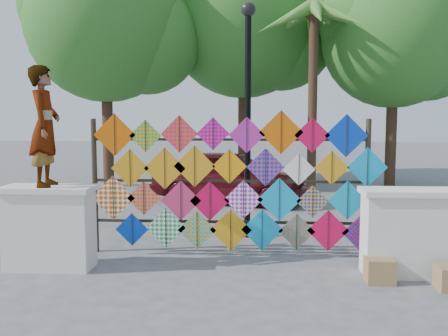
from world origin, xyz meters
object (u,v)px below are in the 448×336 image
Objects in this scene: sedan at (229,176)px; vendor_woman at (45,126)px; kite_rack at (233,184)px; lamppost at (248,98)px.

vendor_woman is at bearing 174.83° from sedan.
kite_rack is 2.73× the size of vendor_woman.
vendor_woman is 0.41× the size of lamppost.
kite_rack is 1.11× the size of lamppost.
vendor_woman is (-2.80, -0.93, 0.98)m from kite_rack.
kite_rack is 1.97m from lamppost.
lamppost reaches higher than kite_rack.
vendor_woman is at bearing -161.67° from kite_rack.
vendor_woman is 6.78m from sedan.
kite_rack is at bearing -159.67° from sedan.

